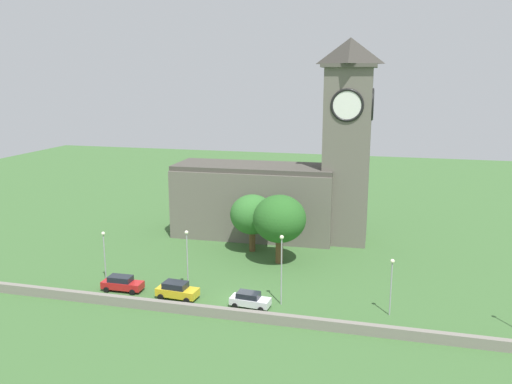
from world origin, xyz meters
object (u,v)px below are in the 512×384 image
church (285,181)px  streetlamp_east_mid (392,277)px  car_white (250,300)px  streetlamp_west_end (104,248)px  car_yellow (177,290)px  streetlamp_central (282,259)px  tree_riverside_west (280,219)px  streetlamp_west_mid (187,251)px  tree_by_tower (252,215)px  car_red (122,283)px

church → streetlamp_east_mid: size_ratio=4.91×
car_white → streetlamp_west_end: 19.31m
car_yellow → streetlamp_central: size_ratio=0.61×
streetlamp_east_mid → tree_riverside_west: bearing=138.9°
streetlamp_west_end → tree_riverside_west: tree_riverside_west is taller
streetlamp_west_mid → streetlamp_east_mid: 22.69m
streetlamp_east_mid → car_yellow: bearing=-176.1°
church → car_yellow: church is taller
streetlamp_east_mid → tree_by_tower: 25.10m
car_white → streetlamp_east_mid: streetlamp_east_mid is taller
car_white → streetlamp_west_mid: 9.44m
car_white → streetlamp_east_mid: bearing=6.9°
streetlamp_west_end → streetlamp_central: (21.90, -1.31, 0.94)m
car_red → car_yellow: car_yellow is taller
car_white → streetlamp_central: (3.10, 1.51, 4.30)m
tree_riverside_west → church: bearing=98.3°
car_yellow → car_white: 8.45m
streetlamp_west_mid → streetlamp_east_mid: streetlamp_west_mid is taller
tree_by_tower → streetlamp_central: bearing=-65.3°
church → streetlamp_east_mid: church is taller
streetlamp_central → tree_riverside_west: bearing=102.9°
church → car_yellow: size_ratio=6.31×
streetlamp_central → car_yellow: bearing=-173.4°
car_yellow → streetlamp_central: (11.54, 1.33, 4.19)m
car_yellow → tree_riverside_west: (8.61, 14.10, 5.06)m
streetlamp_west_end → church: bearing=53.4°
church → streetlamp_west_end: bearing=-126.6°
church → car_white: bearing=-86.6°
church → streetlamp_west_mid: (-6.60, -23.32, -4.01)m
car_white → tree_riverside_west: 15.18m
church → tree_by_tower: size_ratio=3.67×
car_white → streetlamp_west_end: bearing=171.5°
tree_by_tower → streetlamp_west_mid: bearing=-103.3°
streetlamp_central → tree_by_tower: 18.23m
car_white → tree_riverside_west: size_ratio=0.48×
car_red → tree_riverside_west: size_ratio=0.52×
streetlamp_west_end → streetlamp_central: 21.96m
car_red → tree_by_tower: bearing=58.1°
car_yellow → streetlamp_east_mid: (22.95, 1.57, 3.20)m
tree_riverside_west → tree_by_tower: tree_riverside_west is taller
streetlamp_west_end → streetlamp_west_mid: bearing=-0.5°
car_white → streetlamp_west_mid: streetlamp_west_mid is taller
streetlamp_west_end → tree_riverside_west: (18.97, 11.45, 1.81)m
car_yellow → streetlamp_west_end: 11.17m
streetlamp_central → tree_riverside_west: tree_riverside_west is taller
streetlamp_west_end → streetlamp_east_mid: size_ratio=1.01×
tree_riverside_west → streetlamp_central: bearing=-77.1°
church → tree_riverside_west: bearing=-81.7°
car_white → streetlamp_central: 5.51m
streetlamp_west_end → tree_riverside_west: 22.23m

